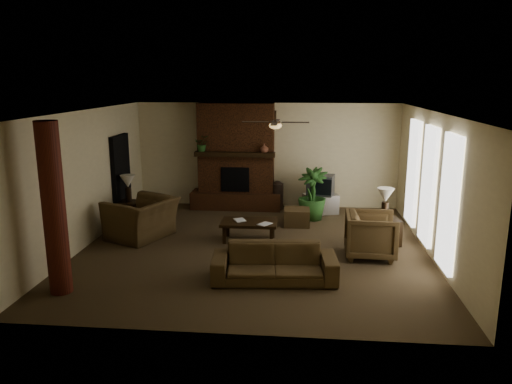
# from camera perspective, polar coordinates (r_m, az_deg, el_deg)

# --- Properties ---
(room_shell) EXTENTS (7.00, 7.00, 7.00)m
(room_shell) POSITION_cam_1_polar(r_m,az_deg,el_deg) (9.78, -0.22, 1.18)
(room_shell) COLOR #4C3B26
(room_shell) RESTS_ON ground
(fireplace) EXTENTS (2.40, 0.70, 2.80)m
(fireplace) POSITION_cam_1_polar(r_m,az_deg,el_deg) (13.06, -2.33, 3.11)
(fireplace) COLOR #562D16
(fireplace) RESTS_ON ground
(windows) EXTENTS (0.08, 3.65, 2.35)m
(windows) POSITION_cam_1_polar(r_m,az_deg,el_deg) (10.25, 19.47, 0.70)
(windows) COLOR white
(windows) RESTS_ON ground
(log_column) EXTENTS (0.36, 0.36, 2.80)m
(log_column) POSITION_cam_1_polar(r_m,az_deg,el_deg) (8.36, -22.53, -1.90)
(log_column) COLOR #5B2216
(log_column) RESTS_ON ground
(doorway) EXTENTS (0.10, 1.00, 2.10)m
(doorway) POSITION_cam_1_polar(r_m,az_deg,el_deg) (12.37, -15.45, 1.58)
(doorway) COLOR black
(doorway) RESTS_ON ground
(ceiling_fan) EXTENTS (1.35, 1.35, 0.37)m
(ceiling_fan) POSITION_cam_1_polar(r_m,az_deg,el_deg) (9.87, 2.28, 7.92)
(ceiling_fan) COLOR black
(ceiling_fan) RESTS_ON ceiling
(sofa) EXTENTS (2.18, 0.79, 0.84)m
(sofa) POSITION_cam_1_polar(r_m,az_deg,el_deg) (8.49, 2.15, -7.62)
(sofa) COLOR #503D22
(sofa) RESTS_ON ground
(armchair_left) EXTENTS (1.34, 1.58, 1.17)m
(armchair_left) POSITION_cam_1_polar(r_m,az_deg,el_deg) (10.94, -13.24, -2.27)
(armchair_left) COLOR #503D22
(armchair_left) RESTS_ON ground
(armchair_right) EXTENTS (0.92, 0.98, 0.97)m
(armchair_right) POSITION_cam_1_polar(r_m,az_deg,el_deg) (9.80, 13.28, -4.68)
(armchair_right) COLOR #503D22
(armchair_right) RESTS_ON ground
(coffee_table) EXTENTS (1.20, 0.70, 0.43)m
(coffee_table) POSITION_cam_1_polar(r_m,az_deg,el_deg) (10.52, -0.82, -3.74)
(coffee_table) COLOR black
(coffee_table) RESTS_ON ground
(ottoman) EXTENTS (0.61, 0.61, 0.40)m
(ottoman) POSITION_cam_1_polar(r_m,az_deg,el_deg) (11.70, 4.79, -2.91)
(ottoman) COLOR #503D22
(ottoman) RESTS_ON ground
(tv_stand) EXTENTS (0.96, 0.72, 0.50)m
(tv_stand) POSITION_cam_1_polar(r_m,az_deg,el_deg) (12.78, 7.55, -1.36)
(tv_stand) COLOR silver
(tv_stand) RESTS_ON ground
(tv) EXTENTS (0.74, 0.65, 0.52)m
(tv) POSITION_cam_1_polar(r_m,az_deg,el_deg) (12.62, 7.56, 0.82)
(tv) COLOR #3B3B3D
(tv) RESTS_ON tv_stand
(floor_vase) EXTENTS (0.34, 0.34, 0.77)m
(floor_vase) POSITION_cam_1_polar(r_m,az_deg,el_deg) (13.03, 2.48, -0.16)
(floor_vase) COLOR black
(floor_vase) RESTS_ON ground
(floor_plant) EXTENTS (1.13, 1.46, 0.72)m
(floor_plant) POSITION_cam_1_polar(r_m,az_deg,el_deg) (12.19, 6.55, -1.52)
(floor_plant) COLOR #2A5421
(floor_plant) RESTS_ON ground
(side_table_left) EXTENTS (0.55, 0.55, 0.55)m
(side_table_left) POSITION_cam_1_polar(r_m,az_deg,el_deg) (12.13, -14.51, -2.35)
(side_table_left) COLOR black
(side_table_left) RESTS_ON ground
(lamp_left) EXTENTS (0.40, 0.40, 0.65)m
(lamp_left) POSITION_cam_1_polar(r_m,az_deg,el_deg) (11.94, -14.74, 0.99)
(lamp_left) COLOR black
(lamp_left) RESTS_ON side_table_left
(side_table_right) EXTENTS (0.59, 0.59, 0.55)m
(side_table_right) POSITION_cam_1_polar(r_m,az_deg,el_deg) (10.69, 15.01, -4.46)
(side_table_right) COLOR black
(side_table_right) RESTS_ON ground
(lamp_right) EXTENTS (0.42, 0.42, 0.65)m
(lamp_right) POSITION_cam_1_polar(r_m,az_deg,el_deg) (10.53, 14.88, -0.62)
(lamp_right) COLOR black
(lamp_right) RESTS_ON side_table_right
(mantel_plant) EXTENTS (0.47, 0.50, 0.33)m
(mantel_plant) POSITION_cam_1_polar(r_m,az_deg,el_deg) (12.86, -6.31, 5.45)
(mantel_plant) COLOR #2A5421
(mantel_plant) RESTS_ON fireplace
(mantel_vase) EXTENTS (0.28, 0.29, 0.22)m
(mantel_vase) POSITION_cam_1_polar(r_m,az_deg,el_deg) (12.61, 0.98, 5.13)
(mantel_vase) COLOR brown
(mantel_vase) RESTS_ON fireplace
(book_a) EXTENTS (0.21, 0.12, 0.29)m
(book_a) POSITION_cam_1_polar(r_m,az_deg,el_deg) (10.46, -2.47, -2.68)
(book_a) COLOR #999999
(book_a) RESTS_ON coffee_table
(book_b) EXTENTS (0.19, 0.14, 0.29)m
(book_b) POSITION_cam_1_polar(r_m,az_deg,el_deg) (10.28, 0.58, -2.95)
(book_b) COLOR #999999
(book_b) RESTS_ON coffee_table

